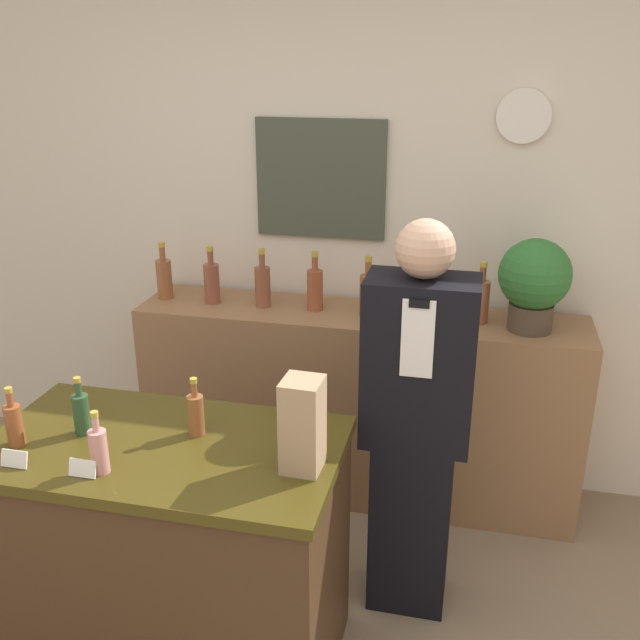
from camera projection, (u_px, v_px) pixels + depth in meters
back_wall at (344, 220)px, 3.53m from camera, size 5.20×0.09×2.70m
back_shelf at (357, 404)px, 3.56m from camera, size 2.14×0.43×0.97m
display_counter at (172, 555)px, 2.55m from camera, size 1.20×0.67×0.91m
shopkeeper at (416, 427)px, 2.71m from camera, size 0.41×0.26×1.61m
potted_plant at (534, 280)px, 3.10m from camera, size 0.31×0.31×0.42m
paper_bag at (303, 425)px, 2.20m from camera, size 0.13×0.13×0.31m
price_card_left at (14, 459)px, 2.24m from camera, size 0.09×0.02×0.06m
price_card_right at (82, 468)px, 2.19m from camera, size 0.09×0.02×0.06m
counter_bottle_0 at (14, 424)px, 2.35m from camera, size 0.06×0.06×0.21m
counter_bottle_1 at (81, 413)px, 2.42m from camera, size 0.06×0.06×0.21m
counter_bottle_2 at (99, 450)px, 2.20m from camera, size 0.06×0.06×0.21m
counter_bottle_3 at (196, 413)px, 2.42m from camera, size 0.06×0.06×0.21m
shelf_bottle_0 at (164, 277)px, 3.56m from camera, size 0.08×0.08×0.29m
shelf_bottle_1 at (212, 282)px, 3.49m from camera, size 0.08×0.08×0.29m
shelf_bottle_2 at (263, 285)px, 3.44m from camera, size 0.08×0.08×0.29m
shelf_bottle_3 at (315, 288)px, 3.40m from camera, size 0.08×0.08×0.29m
shelf_bottle_4 at (368, 293)px, 3.32m from camera, size 0.08×0.08×0.29m
shelf_bottle_5 at (423, 298)px, 3.27m from camera, size 0.08×0.08×0.29m
shelf_bottle_6 at (481, 300)px, 3.24m from camera, size 0.08×0.08×0.29m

